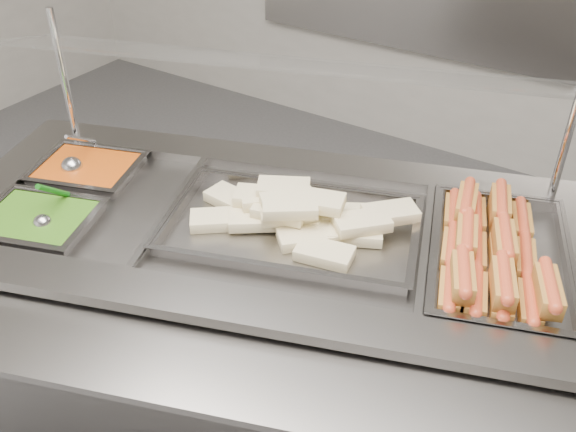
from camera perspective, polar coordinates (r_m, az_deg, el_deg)
The scene contains 11 objects.
steam_counter at distance 2.08m, azimuth -1.35°, elevation -10.45°, with size 2.04×1.40×0.89m.
tray_rail at distance 1.46m, azimuth -6.77°, elevation -13.24°, with size 1.77×0.91×0.05m.
sneeze_guard at distance 1.80m, azimuth 0.09°, elevation 13.04°, with size 1.64×0.82×0.44m.
pan_hotdogs at distance 1.79m, azimuth 18.16°, elevation -4.15°, with size 0.50×0.63×0.10m.
pan_wraps at distance 1.79m, azimuth 0.31°, elevation -1.32°, with size 0.77×0.60×0.07m.
pan_beans at distance 2.15m, azimuth -17.27°, elevation 3.29°, with size 0.36×0.32×0.10m.
pan_peas at distance 1.95m, azimuth -21.17°, elevation -1.11°, with size 0.36×0.32×0.10m.
hotdogs_in_buns at distance 1.75m, azimuth 17.48°, elevation -2.96°, with size 0.42×0.55×0.12m.
tortilla_wraps at distance 1.79m, azimuth 0.80°, elevation 0.24°, with size 0.61×0.41×0.10m.
ladle at distance 2.14m, azimuth -18.60°, elevation 4.28°, with size 0.09×0.19×0.15m.
serving_spoon at distance 1.91m, azimuth -20.80°, elevation -0.12°, with size 0.08×0.17×0.14m.
Camera 1 is at (0.83, -0.91, 1.93)m, focal length 40.00 mm.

